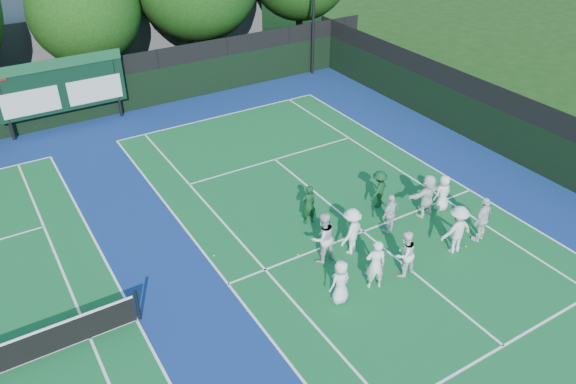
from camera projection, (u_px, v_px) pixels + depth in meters
ground at (381, 246)px, 19.73m from camera, size 120.00×120.00×0.00m
court_apron at (213, 290)px, 17.80m from camera, size 34.00×32.00×0.01m
near_court at (363, 232)px, 20.44m from camera, size 11.05×23.85×0.01m
back_fence at (84, 95)px, 27.92m from camera, size 34.00×0.08×3.00m
divider_fence_right at (534, 140)px, 23.71m from camera, size 0.08×32.00×3.00m
scoreboard at (61, 86)px, 26.73m from camera, size 6.00×0.21×3.55m
clubhouse at (113, 31)px, 35.13m from camera, size 18.00×6.00×4.00m
tree_c at (87, 13)px, 29.63m from camera, size 5.84×5.84×7.47m
tennis_ball_0 at (298, 255)px, 19.26m from camera, size 0.07×0.07×0.07m
tennis_ball_2 at (466, 246)px, 19.66m from camera, size 0.07×0.07×0.07m
tennis_ball_3 at (214, 256)px, 19.23m from camera, size 0.07×0.07×0.07m
tennis_ball_4 at (378, 201)px, 22.13m from camera, size 0.07×0.07×0.07m
player_front_0 at (340, 282)px, 17.00m from camera, size 0.80×0.57×1.52m
player_front_1 at (375, 265)px, 17.46m from camera, size 0.77×0.64×1.80m
player_front_2 at (404, 254)px, 18.02m from camera, size 0.89×0.73×1.68m
player_front_3 at (457, 230)px, 19.03m from camera, size 1.24×0.81×1.81m
player_front_4 at (483, 219)px, 19.61m from camera, size 1.09×0.63×1.75m
player_back_0 at (323, 238)px, 18.59m from camera, size 0.93×0.73×1.88m
player_back_1 at (351, 231)px, 19.02m from camera, size 1.28×1.04×1.73m
player_back_2 at (390, 213)px, 20.07m from camera, size 0.98×0.59×1.56m
player_back_3 at (427, 196)px, 20.92m from camera, size 1.62×0.52×1.74m
player_back_4 at (443, 193)px, 21.31m from camera, size 0.74×0.49×1.49m
coach_left at (309, 205)px, 20.52m from camera, size 0.59×0.40×1.60m
coach_right at (379, 189)px, 21.47m from camera, size 1.15×0.91×1.55m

